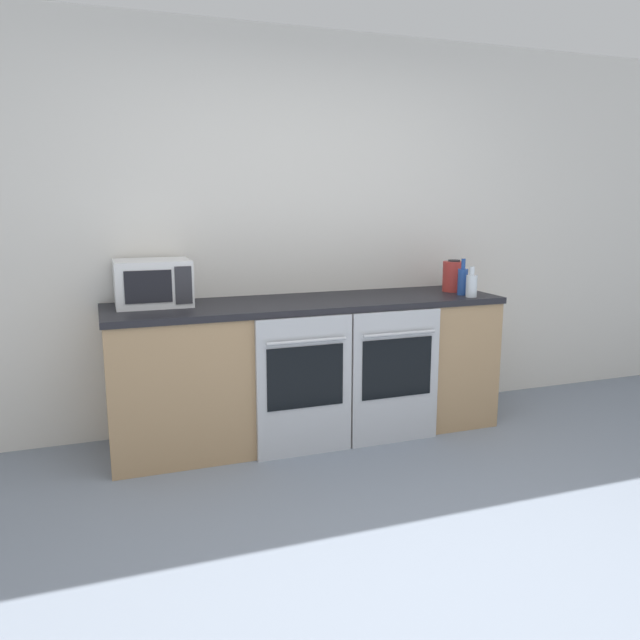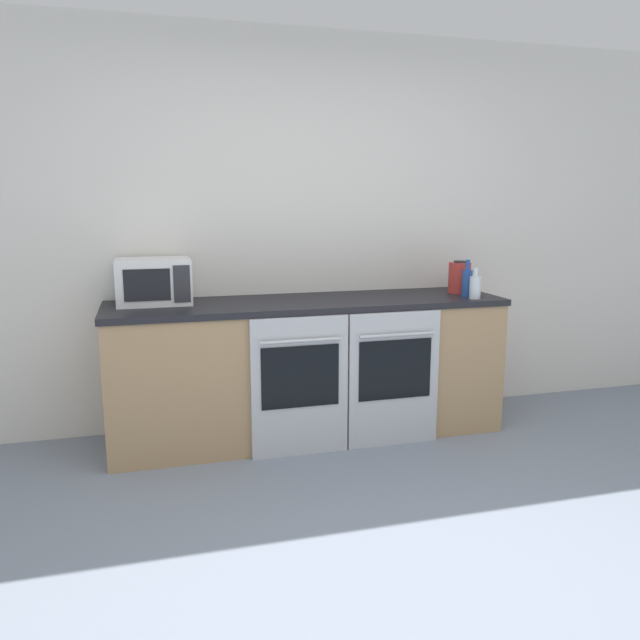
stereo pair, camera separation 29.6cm
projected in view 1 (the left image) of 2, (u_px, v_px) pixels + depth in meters
The scene contains 9 objects.
ground_plane at pixel (445, 579), 2.53m from camera, with size 16.00×16.00×0.00m, color gray.
wall_back at pixel (291, 232), 4.20m from camera, with size 10.00×0.06×2.60m.
counter_back at pixel (308, 368), 4.04m from camera, with size 2.51×0.67×0.89m.
oven_left at pixel (305, 386), 3.68m from camera, with size 0.59×0.06×0.85m.
oven_right at pixel (396, 377), 3.88m from camera, with size 0.59×0.06×0.85m.
microwave at pixel (153, 283), 3.73m from camera, with size 0.44×0.35×0.28m.
bottle_clear at pixel (472, 285), 4.07m from camera, with size 0.07×0.07×0.20m.
bottle_blue at pixel (463, 281), 4.16m from camera, with size 0.07×0.07×0.24m.
kettle at pixel (454, 276), 4.32m from camera, with size 0.15×0.15×0.22m.
Camera 1 is at (-1.25, -1.97, 1.51)m, focal length 35.00 mm.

